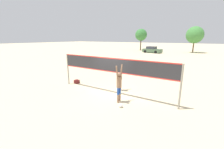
# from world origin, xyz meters

# --- Properties ---
(ground_plane) EXTENTS (200.00, 200.00, 0.00)m
(ground_plane) POSITION_xyz_m (0.00, 0.00, 0.00)
(ground_plane) COLOR beige
(volleyball_net) EXTENTS (8.18, 0.09, 2.37)m
(volleyball_net) POSITION_xyz_m (0.00, 0.00, 1.77)
(volleyball_net) COLOR gray
(volleyball_net) RESTS_ON ground_plane
(player_spiker) EXTENTS (0.28, 0.71, 2.15)m
(player_spiker) POSITION_xyz_m (1.02, -0.88, 1.13)
(player_spiker) COLOR #8C664C
(player_spiker) RESTS_ON ground_plane
(player_blocker) EXTENTS (0.28, 0.68, 1.96)m
(player_blocker) POSITION_xyz_m (0.11, 0.85, 1.02)
(player_blocker) COLOR tan
(player_blocker) RESTS_ON ground_plane
(volleyball) EXTENTS (0.21, 0.21, 0.21)m
(volleyball) POSITION_xyz_m (1.44, -1.41, 0.11)
(volleyball) COLOR white
(volleyball) RESTS_ON ground_plane
(gear_bag) EXTENTS (0.36, 0.31, 0.27)m
(gear_bag) POSITION_xyz_m (-3.66, 0.48, 0.13)
(gear_bag) COLOR maroon
(gear_bag) RESTS_ON ground_plane
(parked_car_near) EXTENTS (4.71, 2.66, 1.51)m
(parked_car_near) POSITION_xyz_m (-6.34, 28.23, 0.67)
(parked_car_near) COLOR #4C6B4C
(parked_car_near) RESTS_ON ground_plane
(tree_left_cluster) EXTENTS (3.32, 3.32, 6.00)m
(tree_left_cluster) POSITION_xyz_m (-11.57, 33.96, 4.33)
(tree_left_cluster) COLOR #4C3823
(tree_left_cluster) RESTS_ON ground_plane
(tree_right_cluster) EXTENTS (3.96, 3.96, 6.19)m
(tree_right_cluster) POSITION_xyz_m (1.99, 33.90, 4.20)
(tree_right_cluster) COLOR brown
(tree_right_cluster) RESTS_ON ground_plane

